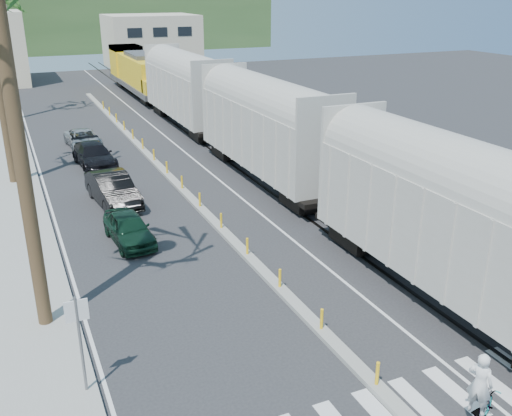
{
  "coord_description": "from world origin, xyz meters",
  "views": [
    {
      "loc": [
        -8.24,
        -11.39,
        10.27
      ],
      "look_at": [
        0.5,
        8.23,
        2.0
      ],
      "focal_mm": 40.0,
      "sensor_mm": 36.0,
      "label": 1
    }
  ],
  "objects_px": {
    "street_sign": "(79,332)",
    "car_lead": "(129,228)",
    "car_second": "(113,189)",
    "cyclist": "(478,406)"
  },
  "relations": [
    {
      "from": "street_sign",
      "to": "car_lead",
      "type": "distance_m",
      "value": 10.06
    },
    {
      "from": "car_lead",
      "to": "street_sign",
      "type": "bearing_deg",
      "value": -112.98
    },
    {
      "from": "car_lead",
      "to": "car_second",
      "type": "relative_size",
      "value": 0.8
    },
    {
      "from": "car_second",
      "to": "cyclist",
      "type": "height_order",
      "value": "cyclist"
    },
    {
      "from": "car_lead",
      "to": "car_second",
      "type": "bearing_deg",
      "value": 82.68
    },
    {
      "from": "street_sign",
      "to": "car_second",
      "type": "xyz_separation_m",
      "value": [
        3.51,
        14.47,
        -1.17
      ]
    },
    {
      "from": "car_lead",
      "to": "car_second",
      "type": "height_order",
      "value": "car_second"
    },
    {
      "from": "street_sign",
      "to": "car_lead",
      "type": "xyz_separation_m",
      "value": [
        3.23,
        9.43,
        -1.31
      ]
    },
    {
      "from": "car_second",
      "to": "car_lead",
      "type": "bearing_deg",
      "value": -99.15
    },
    {
      "from": "street_sign",
      "to": "car_lead",
      "type": "bearing_deg",
      "value": 71.11
    }
  ]
}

